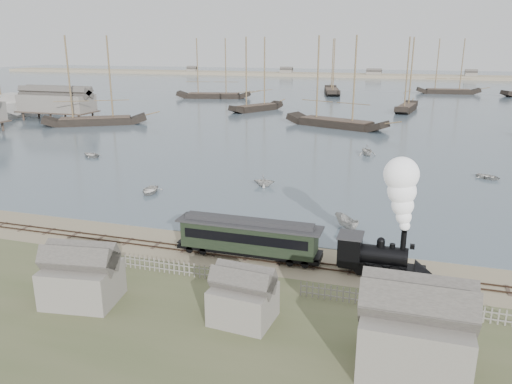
% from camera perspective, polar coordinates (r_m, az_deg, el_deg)
% --- Properties ---
extents(ground, '(600.00, 600.00, 0.00)m').
position_cam_1_polar(ground, '(45.90, 0.99, -6.64)').
color(ground, gray).
rests_on(ground, ground).
extents(harbor_water, '(600.00, 336.00, 0.06)m').
position_cam_1_polar(harbor_water, '(211.60, 14.30, 11.22)').
color(harbor_water, '#445562').
rests_on(harbor_water, ground).
extents(rail_track, '(120.00, 1.80, 0.16)m').
position_cam_1_polar(rail_track, '(44.13, 0.25, -7.57)').
color(rail_track, '#3A2A1F').
rests_on(rail_track, ground).
extents(picket_fence_west, '(19.00, 0.10, 1.20)m').
position_cam_1_polar(picket_fence_west, '(42.24, -10.35, -9.08)').
color(picket_fence_west, gray).
rests_on(picket_fence_west, ground).
extents(picket_fence_east, '(15.00, 0.10, 1.20)m').
position_cam_1_polar(picket_fence_east, '(37.65, 16.62, -12.92)').
color(picket_fence_east, gray).
rests_on(picket_fence_east, ground).
extents(shed_left, '(5.00, 4.00, 4.10)m').
position_cam_1_polar(shed_left, '(39.48, -19.06, -11.70)').
color(shed_left, gray).
rests_on(shed_left, ground).
extents(shed_mid, '(4.00, 3.50, 3.60)m').
position_cam_1_polar(shed_mid, '(35.16, -1.46, -14.42)').
color(shed_mid, gray).
rests_on(shed_mid, ground).
extents(shed_right, '(6.00, 5.00, 5.10)m').
position_cam_1_polar(shed_right, '(32.13, 17.28, -18.58)').
color(shed_right, gray).
rests_on(shed_right, ground).
extents(far_spit, '(500.00, 20.00, 1.80)m').
position_cam_1_polar(far_spit, '(291.30, 15.30, 12.49)').
color(far_spit, tan).
rests_on(far_spit, ground).
extents(locomotive, '(7.57, 2.83, 9.44)m').
position_cam_1_polar(locomotive, '(40.89, 15.60, -3.70)').
color(locomotive, black).
rests_on(locomotive, ground).
extents(passenger_coach, '(12.86, 2.48, 3.12)m').
position_cam_1_polar(passenger_coach, '(43.62, -0.85, -5.10)').
color(passenger_coach, black).
rests_on(passenger_coach, ground).
extents(beached_dinghy, '(3.90, 4.78, 0.87)m').
position_cam_1_polar(beached_dinghy, '(47.73, -5.31, -5.21)').
color(beached_dinghy, beige).
rests_on(beached_dinghy, ground).
extents(rowboat_0, '(4.13, 3.29, 0.77)m').
position_cam_1_polar(rowboat_0, '(63.99, -12.03, 0.20)').
color(rowboat_0, beige).
rests_on(rowboat_0, harbor_water).
extents(rowboat_1, '(2.68, 3.03, 1.49)m').
position_cam_1_polar(rowboat_1, '(65.57, 0.94, 1.30)').
color(rowboat_1, beige).
rests_on(rowboat_1, harbor_water).
extents(rowboat_2, '(3.40, 3.33, 1.34)m').
position_cam_1_polar(rowboat_2, '(51.32, 10.26, -3.47)').
color(rowboat_2, beige).
rests_on(rowboat_2, harbor_water).
extents(rowboat_3, '(3.71, 4.03, 0.68)m').
position_cam_1_polar(rowboat_3, '(76.38, 25.02, 1.62)').
color(rowboat_3, beige).
rests_on(rowboat_3, harbor_water).
extents(rowboat_6, '(3.70, 4.25, 0.74)m').
position_cam_1_polar(rowboat_6, '(87.37, -18.35, 4.08)').
color(rowboat_6, beige).
rests_on(rowboat_6, harbor_water).
extents(rowboat_7, '(4.47, 4.29, 1.82)m').
position_cam_1_polar(rowboat_7, '(85.85, 12.57, 4.69)').
color(rowboat_7, beige).
rests_on(rowboat_7, harbor_water).
extents(schooner_0, '(22.41, 16.31, 20.00)m').
position_cam_1_polar(schooner_0, '(121.21, -18.25, 12.00)').
color(schooner_0, black).
rests_on(schooner_0, harbor_water).
extents(schooner_1, '(12.34, 17.44, 20.00)m').
position_cam_1_polar(schooner_1, '(139.88, 0.05, 13.32)').
color(schooner_1, black).
rests_on(schooner_1, harbor_water).
extents(schooner_2, '(24.39, 13.94, 20.00)m').
position_cam_1_polar(schooner_2, '(113.61, 9.28, 12.34)').
color(schooner_2, black).
rests_on(schooner_2, harbor_water).
extents(schooner_3, '(6.74, 18.44, 20.00)m').
position_cam_1_polar(schooner_3, '(145.52, 17.12, 12.73)').
color(schooner_3, black).
rests_on(schooner_3, harbor_water).
extents(schooner_6, '(25.85, 10.93, 20.00)m').
position_cam_1_polar(schooner_6, '(174.31, -4.94, 13.91)').
color(schooner_6, black).
rests_on(schooner_6, harbor_water).
extents(schooner_7, '(10.39, 24.60, 20.00)m').
position_cam_1_polar(schooner_7, '(191.00, 8.80, 14.01)').
color(schooner_7, black).
rests_on(schooner_7, harbor_water).
extents(schooner_8, '(22.92, 7.42, 20.00)m').
position_cam_1_polar(schooner_8, '(202.72, 21.37, 13.24)').
color(schooner_8, black).
rests_on(schooner_8, harbor_water).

